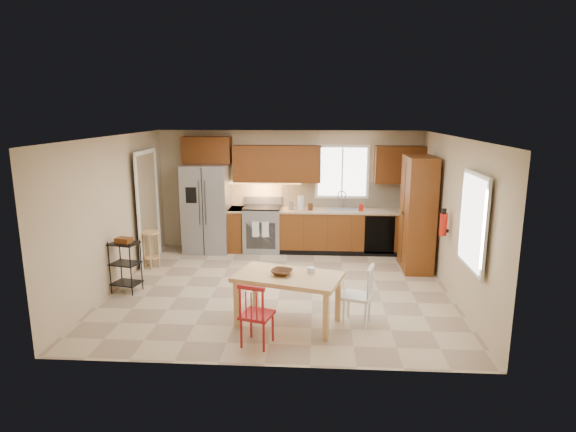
% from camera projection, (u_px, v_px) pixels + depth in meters
% --- Properties ---
extents(floor, '(5.50, 5.50, 0.00)m').
position_uv_depth(floor, '(281.00, 288.00, 8.01)').
color(floor, tan).
rests_on(floor, ground).
extents(ceiling, '(5.50, 5.00, 0.02)m').
position_uv_depth(ceiling, '(280.00, 137.00, 7.47)').
color(ceiling, silver).
rests_on(ceiling, ground).
extents(wall_back, '(5.50, 0.02, 2.50)m').
position_uv_depth(wall_back, '(290.00, 190.00, 10.18)').
color(wall_back, '#CCB793').
rests_on(wall_back, ground).
extents(wall_front, '(5.50, 0.02, 2.50)m').
position_uv_depth(wall_front, '(263.00, 263.00, 5.30)').
color(wall_front, '#CCB793').
rests_on(wall_front, ground).
extents(wall_left, '(0.02, 5.00, 2.50)m').
position_uv_depth(wall_left, '(114.00, 213.00, 7.91)').
color(wall_left, '#CCB793').
rests_on(wall_left, ground).
extents(wall_right, '(0.02, 5.00, 2.50)m').
position_uv_depth(wall_right, '(454.00, 218.00, 7.57)').
color(wall_right, '#CCB793').
rests_on(wall_right, ground).
extents(refrigerator, '(0.92, 0.75, 1.82)m').
position_uv_depth(refrigerator, '(207.00, 208.00, 9.99)').
color(refrigerator, gray).
rests_on(refrigerator, floor).
extents(range_stove, '(0.76, 0.63, 0.92)m').
position_uv_depth(range_stove, '(262.00, 229.00, 10.07)').
color(range_stove, gray).
rests_on(range_stove, floor).
extents(base_cabinet_narrow, '(0.30, 0.60, 0.90)m').
position_uv_depth(base_cabinet_narrow, '(237.00, 229.00, 10.12)').
color(base_cabinet_narrow, brown).
rests_on(base_cabinet_narrow, floor).
extents(base_cabinet_run, '(2.92, 0.60, 0.90)m').
position_uv_depth(base_cabinet_run, '(351.00, 231.00, 9.98)').
color(base_cabinet_run, brown).
rests_on(base_cabinet_run, floor).
extents(dishwasher, '(0.60, 0.02, 0.78)m').
position_uv_depth(dishwasher, '(380.00, 235.00, 9.66)').
color(dishwasher, black).
rests_on(dishwasher, floor).
extents(backsplash, '(2.92, 0.03, 0.55)m').
position_uv_depth(backsplash, '(351.00, 194.00, 10.10)').
color(backsplash, beige).
rests_on(backsplash, wall_back).
extents(upper_over_fridge, '(1.00, 0.35, 0.55)m').
position_uv_depth(upper_over_fridge, '(207.00, 150.00, 9.93)').
color(upper_over_fridge, '#5A2C0F').
rests_on(upper_over_fridge, wall_back).
extents(upper_left_block, '(1.80, 0.35, 0.75)m').
position_uv_depth(upper_left_block, '(277.00, 164.00, 9.90)').
color(upper_left_block, '#5A2C0F').
rests_on(upper_left_block, wall_back).
extents(upper_right_block, '(1.00, 0.35, 0.75)m').
position_uv_depth(upper_right_block, '(400.00, 165.00, 9.74)').
color(upper_right_block, '#5A2C0F').
rests_on(upper_right_block, wall_back).
extents(window_back, '(1.12, 0.04, 1.12)m').
position_uv_depth(window_back, '(342.00, 172.00, 10.00)').
color(window_back, white).
rests_on(window_back, wall_back).
extents(sink, '(0.62, 0.46, 0.16)m').
position_uv_depth(sink, '(342.00, 212.00, 9.90)').
color(sink, gray).
rests_on(sink, base_cabinet_run).
extents(undercab_glow, '(1.60, 0.30, 0.01)m').
position_uv_depth(undercab_glow, '(263.00, 183.00, 9.98)').
color(undercab_glow, '#FFBF66').
rests_on(undercab_glow, wall_back).
extents(soap_bottle, '(0.09, 0.09, 0.19)m').
position_uv_depth(soap_bottle, '(361.00, 206.00, 9.75)').
color(soap_bottle, red).
rests_on(soap_bottle, base_cabinet_run).
extents(paper_towel, '(0.12, 0.12, 0.28)m').
position_uv_depth(paper_towel, '(301.00, 203.00, 9.87)').
color(paper_towel, silver).
rests_on(paper_towel, base_cabinet_run).
extents(canister_steel, '(0.11, 0.11, 0.18)m').
position_uv_depth(canister_steel, '(291.00, 205.00, 9.89)').
color(canister_steel, gray).
rests_on(canister_steel, base_cabinet_run).
extents(canister_wood, '(0.10, 0.10, 0.14)m').
position_uv_depth(canister_wood, '(310.00, 207.00, 9.84)').
color(canister_wood, '#472813').
rests_on(canister_wood, base_cabinet_run).
extents(pantry, '(0.50, 0.95, 2.10)m').
position_uv_depth(pantry, '(418.00, 214.00, 8.80)').
color(pantry, brown).
rests_on(pantry, floor).
extents(fire_extinguisher, '(0.12, 0.12, 0.36)m').
position_uv_depth(fire_extinguisher, '(443.00, 224.00, 7.76)').
color(fire_extinguisher, red).
rests_on(fire_extinguisher, wall_right).
extents(window_right, '(0.04, 1.02, 1.32)m').
position_uv_depth(window_right, '(474.00, 222.00, 6.41)').
color(window_right, white).
rests_on(window_right, wall_right).
extents(doorway, '(0.04, 0.95, 2.10)m').
position_uv_depth(doorway, '(147.00, 209.00, 9.21)').
color(doorway, '#8C7A59').
rests_on(doorway, wall_left).
extents(dining_table, '(1.58, 1.16, 0.69)m').
position_uv_depth(dining_table, '(288.00, 300.00, 6.64)').
color(dining_table, tan).
rests_on(dining_table, floor).
extents(chair_red, '(0.48, 0.48, 0.83)m').
position_uv_depth(chair_red, '(257.00, 314.00, 6.01)').
color(chair_red, '#A2181A').
rests_on(chair_red, floor).
extents(chair_white, '(0.48, 0.48, 0.83)m').
position_uv_depth(chair_white, '(357.00, 295.00, 6.61)').
color(chair_white, silver).
rests_on(chair_white, floor).
extents(table_bowl, '(0.36, 0.36, 0.07)m').
position_uv_depth(table_bowl, '(282.00, 275.00, 6.57)').
color(table_bowl, '#472813').
rests_on(table_bowl, dining_table).
extents(table_jar, '(0.12, 0.12, 0.11)m').
position_uv_depth(table_jar, '(311.00, 272.00, 6.62)').
color(table_jar, silver).
rests_on(table_jar, dining_table).
extents(bar_stool, '(0.43, 0.43, 0.71)m').
position_uv_depth(bar_stool, '(151.00, 250.00, 8.99)').
color(bar_stool, tan).
rests_on(bar_stool, floor).
extents(utility_cart, '(0.49, 0.42, 0.86)m').
position_uv_depth(utility_cart, '(126.00, 266.00, 7.79)').
color(utility_cart, black).
rests_on(utility_cart, floor).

